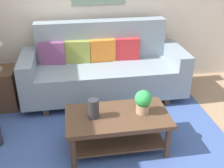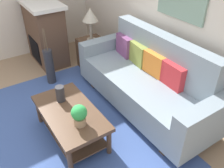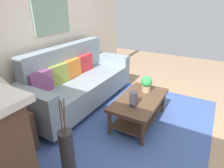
# 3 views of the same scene
# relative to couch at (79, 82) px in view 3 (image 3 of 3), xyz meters

# --- Properties ---
(ground_plane) EXTENTS (9.06, 9.06, 0.00)m
(ground_plane) POSITION_rel_couch_xyz_m (-0.17, -1.67, -0.43)
(ground_plane) COLOR #9E7F60
(wall_back) EXTENTS (5.06, 0.10, 2.70)m
(wall_back) POSITION_rel_couch_xyz_m (-0.17, 0.54, 0.92)
(wall_back) COLOR beige
(wall_back) RESTS_ON ground_plane
(area_rug) EXTENTS (2.93, 2.17, 0.01)m
(area_rug) POSITION_rel_couch_xyz_m (-0.17, -1.17, -0.43)
(area_rug) COLOR #3D5693
(area_rug) RESTS_ON ground_plane
(couch) EXTENTS (2.28, 0.84, 1.08)m
(couch) POSITION_rel_couch_xyz_m (0.00, 0.00, 0.00)
(couch) COLOR gray
(couch) RESTS_ON ground_plane
(throw_pillow_plum) EXTENTS (0.37, 0.16, 0.32)m
(throw_pillow_plum) POSITION_rel_couch_xyz_m (-0.72, 0.13, 0.25)
(throw_pillow_plum) COLOR #7A4270
(throw_pillow_plum) RESTS_ON couch
(throw_pillow_olive) EXTENTS (0.37, 0.17, 0.32)m
(throw_pillow_olive) POSITION_rel_couch_xyz_m (-0.36, 0.13, 0.25)
(throw_pillow_olive) COLOR olive
(throw_pillow_olive) RESTS_ON couch
(throw_pillow_orange) EXTENTS (0.36, 0.13, 0.32)m
(throw_pillow_orange) POSITION_rel_couch_xyz_m (-0.00, 0.13, 0.25)
(throw_pillow_orange) COLOR orange
(throw_pillow_orange) RESTS_ON couch
(throw_pillow_crimson) EXTENTS (0.36, 0.14, 0.32)m
(throw_pillow_crimson) POSITION_rel_couch_xyz_m (0.36, 0.13, 0.25)
(throw_pillow_crimson) COLOR red
(throw_pillow_crimson) RESTS_ON couch
(coffee_table) EXTENTS (1.10, 0.60, 0.43)m
(coffee_table) POSITION_rel_couch_xyz_m (-0.02, -1.19, -0.12)
(coffee_table) COLOR #513826
(coffee_table) RESTS_ON ground_plane
(tabletop_vase) EXTENTS (0.11, 0.11, 0.21)m
(tabletop_vase) POSITION_rel_couch_xyz_m (-0.27, -1.19, 0.10)
(tabletop_vase) COLOR #2D2D33
(tabletop_vase) RESTS_ON coffee_table
(potted_plant_tabletop) EXTENTS (0.18, 0.18, 0.26)m
(potted_plant_tabletop) POSITION_rel_couch_xyz_m (0.26, -1.19, 0.14)
(potted_plant_tabletop) COLOR tan
(potted_plant_tabletop) RESTS_ON coffee_table
(side_table) EXTENTS (0.44, 0.44, 0.56)m
(side_table) POSITION_rel_couch_xyz_m (-1.44, -0.08, -0.15)
(side_table) COLOR #513826
(side_table) RESTS_ON ground_plane
(floor_vase) EXTENTS (0.15, 0.15, 0.62)m
(floor_vase) POSITION_rel_couch_xyz_m (-1.37, -0.94, -0.12)
(floor_vase) COLOR #2D2D33
(floor_vase) RESTS_ON ground_plane
(floor_vase_branch_a) EXTENTS (0.03, 0.03, 0.36)m
(floor_vase_branch_a) POSITION_rel_couch_xyz_m (-1.35, -0.94, 0.37)
(floor_vase_branch_a) COLOR brown
(floor_vase_branch_a) RESTS_ON floor_vase
(floor_vase_branch_b) EXTENTS (0.01, 0.02, 0.36)m
(floor_vase_branch_b) POSITION_rel_couch_xyz_m (-1.38, -0.92, 0.37)
(floor_vase_branch_b) COLOR brown
(floor_vase_branch_b) RESTS_ON floor_vase
(floor_vase_branch_c) EXTENTS (0.01, 0.03, 0.36)m
(floor_vase_branch_c) POSITION_rel_couch_xyz_m (-1.37, -0.95, 0.37)
(floor_vase_branch_c) COLOR brown
(floor_vase_branch_c) RESTS_ON floor_vase
(framed_painting) EXTENTS (0.79, 0.03, 0.67)m
(framed_painting) POSITION_rel_couch_xyz_m (0.00, 0.47, 1.17)
(framed_painting) COLOR gray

